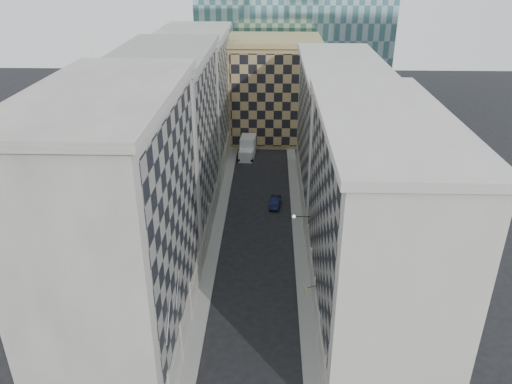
# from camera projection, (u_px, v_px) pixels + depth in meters

# --- Properties ---
(sidewalk_west) EXTENTS (1.50, 100.00, 0.15)m
(sidewalk_west) POSITION_uv_depth(u_px,v_px,m) (216.00, 235.00, 63.60)
(sidewalk_west) COLOR gray
(sidewalk_west) RESTS_ON ground
(sidewalk_east) EXTENTS (1.50, 100.00, 0.15)m
(sidewalk_east) POSITION_uv_depth(u_px,v_px,m) (299.00, 236.00, 63.31)
(sidewalk_east) COLOR gray
(sidewalk_east) RESTS_ON ground
(bldg_left_a) EXTENTS (10.80, 22.80, 23.70)m
(bldg_left_a) POSITION_uv_depth(u_px,v_px,m) (121.00, 229.00, 41.54)
(bldg_left_a) COLOR gray
(bldg_left_a) RESTS_ON ground
(bldg_left_b) EXTENTS (10.80, 22.80, 22.70)m
(bldg_left_b) POSITION_uv_depth(u_px,v_px,m) (170.00, 143.00, 61.56)
(bldg_left_b) COLOR gray
(bldg_left_b) RESTS_ON ground
(bldg_left_c) EXTENTS (10.80, 22.80, 21.70)m
(bldg_left_c) POSITION_uv_depth(u_px,v_px,m) (195.00, 100.00, 81.59)
(bldg_left_c) COLOR gray
(bldg_left_c) RESTS_ON ground
(bldg_right_a) EXTENTS (10.80, 26.80, 20.70)m
(bldg_right_a) POSITION_uv_depth(u_px,v_px,m) (373.00, 225.00, 45.20)
(bldg_right_a) COLOR #B5AEA5
(bldg_right_a) RESTS_ON ground
(bldg_right_b) EXTENTS (10.80, 28.80, 19.70)m
(bldg_right_b) POSITION_uv_depth(u_px,v_px,m) (338.00, 133.00, 69.71)
(bldg_right_b) COLOR #B5AEA5
(bldg_right_b) RESTS_ON ground
(tan_block) EXTENTS (16.80, 14.80, 18.80)m
(tan_block) POSITION_uv_depth(u_px,v_px,m) (274.00, 89.00, 93.45)
(tan_block) COLOR #A18655
(tan_block) RESTS_ON ground
(flagpoles_left) EXTENTS (0.10, 6.33, 2.33)m
(flagpoles_left) POSITION_uv_depth(u_px,v_px,m) (173.00, 305.00, 38.57)
(flagpoles_left) COLOR gray
(flagpoles_left) RESTS_ON ground
(bracket_lamp) EXTENTS (1.98, 0.36, 0.36)m
(bracket_lamp) POSITION_uv_depth(u_px,v_px,m) (296.00, 216.00, 55.27)
(bracket_lamp) COLOR black
(bracket_lamp) RESTS_ON ground
(box_truck) EXTENTS (2.94, 6.33, 3.38)m
(box_truck) POSITION_uv_depth(u_px,v_px,m) (248.00, 148.00, 87.76)
(box_truck) COLOR silver
(box_truck) RESTS_ON ground
(dark_car) EXTENTS (1.77, 4.03, 1.29)m
(dark_car) POSITION_uv_depth(u_px,v_px,m) (275.00, 202.00, 70.66)
(dark_car) COLOR black
(dark_car) RESTS_ON ground
(shop_sign) EXTENTS (1.30, 0.78, 0.89)m
(shop_sign) POSITION_uv_depth(u_px,v_px,m) (305.00, 290.00, 47.10)
(shop_sign) COLOR black
(shop_sign) RESTS_ON ground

